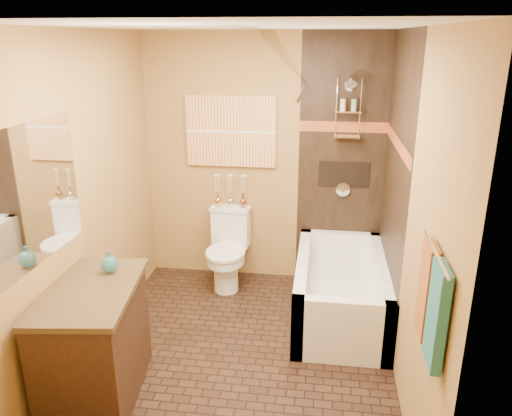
% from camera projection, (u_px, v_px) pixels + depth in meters
% --- Properties ---
extents(floor, '(3.00, 3.00, 0.00)m').
position_uv_depth(floor, '(240.00, 357.00, 4.00)').
color(floor, black).
rests_on(floor, ground).
extents(wall_left, '(0.02, 3.00, 2.50)m').
position_uv_depth(wall_left, '(81.00, 203.00, 3.75)').
color(wall_left, olive).
rests_on(wall_left, floor).
extents(wall_right, '(0.02, 3.00, 2.50)m').
position_uv_depth(wall_right, '(409.00, 218.00, 3.44)').
color(wall_right, olive).
rests_on(wall_right, floor).
extents(wall_back, '(2.40, 0.02, 2.50)m').
position_uv_depth(wall_back, '(264.00, 162.00, 5.00)').
color(wall_back, olive).
rests_on(wall_back, floor).
extents(wall_front, '(2.40, 0.02, 2.50)m').
position_uv_depth(wall_front, '(180.00, 321.00, 2.19)').
color(wall_front, olive).
rests_on(wall_front, floor).
extents(ceiling, '(3.00, 3.00, 0.00)m').
position_uv_depth(ceiling, '(236.00, 26.00, 3.19)').
color(ceiling, silver).
rests_on(ceiling, wall_back).
extents(alcove_tile_back, '(0.85, 0.01, 2.50)m').
position_uv_depth(alcove_tile_back, '(342.00, 164.00, 4.89)').
color(alcove_tile_back, black).
rests_on(alcove_tile_back, wall_back).
extents(alcove_tile_right, '(0.01, 1.50, 2.50)m').
position_uv_depth(alcove_tile_right, '(394.00, 187.00, 4.15)').
color(alcove_tile_right, black).
rests_on(alcove_tile_right, wall_right).
extents(mosaic_band_back, '(0.85, 0.01, 0.10)m').
position_uv_depth(mosaic_band_back, '(344.00, 127.00, 4.76)').
color(mosaic_band_back, '#9D2D1C').
rests_on(mosaic_band_back, alcove_tile_back).
extents(mosaic_band_right, '(0.01, 1.50, 0.10)m').
position_uv_depth(mosaic_band_right, '(397.00, 143.00, 4.03)').
color(mosaic_band_right, '#9D2D1C').
rests_on(mosaic_band_right, alcove_tile_right).
extents(alcove_niche, '(0.50, 0.01, 0.25)m').
position_uv_depth(alcove_niche, '(344.00, 174.00, 4.91)').
color(alcove_niche, black).
rests_on(alcove_niche, alcove_tile_back).
extents(shower_fixtures, '(0.24, 0.33, 1.16)m').
position_uv_depth(shower_fixtures, '(347.00, 124.00, 4.65)').
color(shower_fixtures, silver).
rests_on(shower_fixtures, floor).
extents(curtain_rod, '(0.03, 1.55, 0.03)m').
position_uv_depth(curtain_rod, '(302.00, 91.00, 4.00)').
color(curtain_rod, silver).
rests_on(curtain_rod, wall_back).
extents(towel_bar, '(0.02, 0.55, 0.02)m').
position_uv_depth(towel_bar, '(436.00, 253.00, 2.40)').
color(towel_bar, silver).
rests_on(towel_bar, wall_right).
extents(towel_teal, '(0.05, 0.22, 0.52)m').
position_uv_depth(towel_teal, '(437.00, 316.00, 2.36)').
color(towel_teal, '#206B6D').
rests_on(towel_teal, towel_bar).
extents(towel_rust, '(0.05, 0.22, 0.52)m').
position_uv_depth(towel_rust, '(427.00, 290.00, 2.61)').
color(towel_rust, '#904D1A').
rests_on(towel_rust, towel_bar).
extents(sunset_painting, '(0.90, 0.04, 0.70)m').
position_uv_depth(sunset_painting, '(231.00, 131.00, 4.92)').
color(sunset_painting, '#C3682E').
rests_on(sunset_painting, wall_back).
extents(vanity_mirror, '(0.01, 1.00, 0.90)m').
position_uv_depth(vanity_mirror, '(37.00, 193.00, 3.14)').
color(vanity_mirror, white).
rests_on(vanity_mirror, wall_left).
extents(bathtub, '(0.80, 1.50, 0.55)m').
position_uv_depth(bathtub, '(340.00, 294.00, 4.53)').
color(bathtub, white).
rests_on(bathtub, floor).
extents(toilet, '(0.42, 0.61, 0.79)m').
position_uv_depth(toilet, '(228.00, 249.00, 5.05)').
color(toilet, white).
rests_on(toilet, floor).
extents(vanity, '(0.71, 1.03, 0.85)m').
position_uv_depth(vanity, '(94.00, 343.00, 3.46)').
color(vanity, black).
rests_on(vanity, floor).
extents(teal_bottle, '(0.13, 0.13, 0.20)m').
position_uv_depth(teal_bottle, '(109.00, 262.00, 3.52)').
color(teal_bottle, '#287479').
rests_on(teal_bottle, vanity).
extents(bud_vases, '(0.33, 0.07, 0.33)m').
position_uv_depth(bud_vases, '(230.00, 190.00, 5.03)').
color(bud_vases, gold).
rests_on(bud_vases, toilet).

